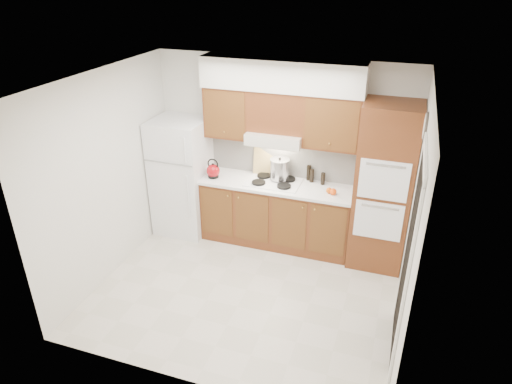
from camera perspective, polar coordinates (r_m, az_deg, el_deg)
floor at (r=5.83m, az=-1.16°, el=-12.11°), size 3.60×3.60×0.00m
ceiling at (r=4.68m, az=-1.46°, el=13.65°), size 3.60×3.60×0.00m
wall_back at (r=6.43m, az=3.24°, el=5.12°), size 3.60×0.02×2.60m
wall_left at (r=5.93m, az=-17.92°, el=1.89°), size 0.02×3.00×2.60m
wall_right at (r=4.89m, az=19.04°, el=-3.70°), size 0.02×3.00×2.60m
fridge at (r=6.78m, az=-9.22°, el=1.92°), size 0.75×0.72×1.72m
base_cabinets at (r=6.53m, az=2.55°, el=-2.79°), size 2.11×0.60×0.90m
countertop at (r=6.30m, az=2.61°, el=0.90°), size 2.13×0.62×0.04m
backsplash at (r=6.44m, az=3.40°, el=4.38°), size 2.11×0.03×0.56m
oven_cabinet at (r=6.02m, az=15.64°, el=0.51°), size 0.70×0.65×2.20m
upper_cab_left at (r=6.32m, az=-3.40°, el=10.00°), size 0.63×0.33×0.70m
upper_cab_right at (r=5.96m, az=9.65°, el=8.64°), size 0.73×0.33×0.70m
range_hood at (r=6.14m, az=2.50°, el=6.82°), size 0.75×0.45×0.15m
upper_cab_over_hood at (r=6.09m, az=2.73°, el=10.10°), size 0.75×0.33×0.55m
soffit at (r=5.94m, az=3.27°, el=14.41°), size 2.13×0.36×0.40m
cooktop at (r=6.32m, az=2.23°, el=1.25°), size 0.74×0.50×0.01m
doorway at (r=4.72m, az=18.34°, el=-8.36°), size 0.02×0.90×2.10m
wall_clock at (r=5.06m, az=20.43°, el=7.72°), size 0.02×0.30×0.30m
kettle at (r=6.45m, az=-5.38°, el=2.66°), size 0.22×0.22×0.19m
cutting_board at (r=6.51m, az=1.10°, el=3.90°), size 0.33×0.14×0.42m
stock_pot at (r=6.33m, az=2.97°, el=2.86°), size 0.31×0.31×0.28m
condiment_a at (r=6.40m, az=6.61°, el=2.41°), size 0.07×0.07×0.22m
condiment_b at (r=6.35m, az=6.98°, el=2.05°), size 0.07×0.07×0.19m
condiment_c at (r=6.30m, az=8.37°, el=1.66°), size 0.06×0.06×0.17m
orange_near at (r=6.08m, az=9.12°, el=0.19°), size 0.08×0.08×0.08m
orange_far at (r=6.04m, az=9.62°, el=0.04°), size 0.12×0.12×0.09m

